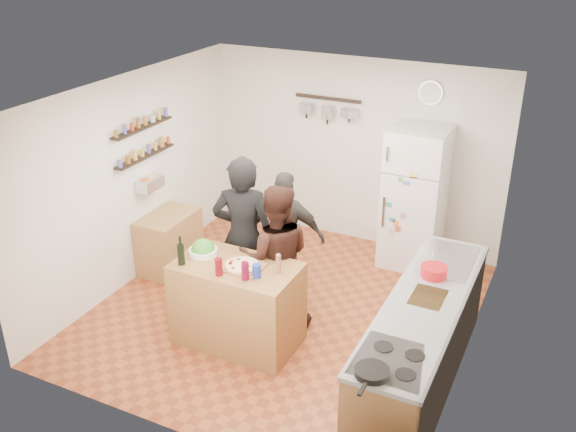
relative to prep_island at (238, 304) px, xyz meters
The scene contains 26 objects.
room_shell 1.37m from the prep_island, 80.38° to the left, with size 4.20×4.20×4.20m.
prep_island is the anchor object (origin of this frame).
pizza_board 0.47m from the prep_island, 14.04° to the right, with size 0.42×0.34×0.02m, color brown.
pizza 0.49m from the prep_island, 14.04° to the right, with size 0.34×0.34×0.02m, color #D5B88C.
salad_bowl 0.64m from the prep_island, behind, with size 0.30×0.30×0.06m, color silver.
wine_bottle 0.79m from the prep_island, 156.25° to the right, with size 0.07×0.07×0.22m, color black.
wine_glass_near 0.60m from the prep_island, 101.77° to the right, with size 0.07×0.07×0.18m, color #580710.
wine_glass_far 0.62m from the prep_island, 42.27° to the right, with size 0.07×0.07×0.18m, color #52071E.
pepper_mill 0.70m from the prep_island, ahead, with size 0.05×0.05×0.17m, color #91583D.
salt_canister 0.62m from the prep_island, 21.80° to the right, with size 0.09×0.09×0.14m, color navy.
person_left 0.76m from the prep_island, 112.19° to the left, with size 0.67×0.44×1.84m, color black.
person_center 0.62m from the prep_island, 65.78° to the left, with size 0.79×0.62×1.63m, color black.
person_back 1.09m from the prep_island, 87.54° to the left, with size 0.90×0.38×1.54m, color #2A2826.
counter_run 1.89m from the prep_island, ahead, with size 0.63×2.63×0.90m, color #9E7042.
stove_top 2.10m from the prep_island, 22.78° to the right, with size 0.60×0.62×0.02m, color white.
skillet 2.12m from the prep_island, 30.00° to the right, with size 0.27×0.27×0.05m, color black.
sink 2.19m from the prep_island, 28.13° to the left, with size 0.50×0.80×0.03m, color silver.
cutting_board 1.95m from the prep_island, ahead, with size 0.30×0.40×0.02m, color olive.
red_bowl 2.01m from the prep_island, 18.92° to the left, with size 0.26×0.26×0.11m, color red.
fridge 2.74m from the prep_island, 65.20° to the left, with size 0.70×0.68×1.80m, color white.
wall_clock 3.45m from the prep_island, 67.83° to the left, with size 0.30×0.30×0.03m, color silver.
spice_shelf_lower 2.23m from the prep_island, 152.50° to the left, with size 0.12×1.00×0.03m, color black.
spice_shelf_upper 2.41m from the prep_island, 152.50° to the left, with size 0.12×1.00×0.03m, color black.
produce_basket 2.06m from the prep_island, 152.09° to the left, with size 0.18×0.35×0.14m, color silver.
side_table 1.84m from the prep_island, 147.81° to the left, with size 0.50×0.80×0.73m, color #A97E47.
pot_rack 3.10m from the prep_island, 93.47° to the left, with size 0.90×0.04×0.04m, color black.
Camera 1 is at (2.72, -5.52, 4.07)m, focal length 40.00 mm.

